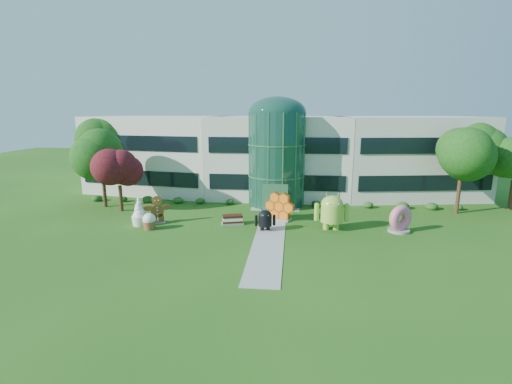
# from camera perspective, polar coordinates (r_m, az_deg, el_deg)

# --- Properties ---
(ground) EXTENTS (140.00, 140.00, 0.00)m
(ground) POSITION_cam_1_polar(r_m,az_deg,el_deg) (29.13, 1.98, -7.58)
(ground) COLOR #215114
(ground) RESTS_ON ground
(building) EXTENTS (46.00, 15.00, 9.30)m
(building) POSITION_cam_1_polar(r_m,az_deg,el_deg) (45.68, 3.55, 5.66)
(building) COLOR beige
(building) RESTS_ON ground
(atrium) EXTENTS (6.00, 6.00, 9.80)m
(atrium) POSITION_cam_1_polar(r_m,az_deg,el_deg) (39.70, 3.21, 5.03)
(atrium) COLOR #194738
(atrium) RESTS_ON ground
(walkway) EXTENTS (2.40, 20.00, 0.04)m
(walkway) POSITION_cam_1_polar(r_m,az_deg,el_deg) (31.01, 2.23, -6.30)
(walkway) COLOR #9E9E93
(walkway) RESTS_ON ground
(tree_red) EXTENTS (4.00, 4.00, 6.00)m
(tree_red) POSITION_cam_1_polar(r_m,az_deg,el_deg) (39.50, -20.25, 1.46)
(tree_red) COLOR #3F0C14
(tree_red) RESTS_ON ground
(trees_backdrop) EXTENTS (52.00, 8.00, 8.40)m
(trees_backdrop) POSITION_cam_1_polar(r_m,az_deg,el_deg) (40.78, 3.26, 4.23)
(trees_backdrop) COLOR #124411
(trees_backdrop) RESTS_ON ground
(android_green) EXTENTS (3.26, 2.32, 3.50)m
(android_green) POSITION_cam_1_polar(r_m,az_deg,el_deg) (32.12, 11.58, -2.66)
(android_green) COLOR #96C53F
(android_green) RESTS_ON ground
(android_black) EXTENTS (2.04, 1.55, 2.10)m
(android_black) POSITION_cam_1_polar(r_m,az_deg,el_deg) (31.33, 1.42, -4.13)
(android_black) COLOR black
(android_black) RESTS_ON ground
(donut) EXTENTS (2.47, 2.08, 2.33)m
(donut) POSITION_cam_1_polar(r_m,az_deg,el_deg) (33.27, 21.24, -3.79)
(donut) COLOR #D75280
(donut) RESTS_ON ground
(gingerbread) EXTENTS (2.94, 1.94, 2.53)m
(gingerbread) POSITION_cam_1_polar(r_m,az_deg,el_deg) (34.61, -14.96, -2.58)
(gingerbread) COLOR brown
(gingerbread) RESTS_ON ground
(ice_cream_sandwich) EXTENTS (2.13, 1.45, 0.87)m
(ice_cream_sandwich) POSITION_cam_1_polar(r_m,az_deg,el_deg) (33.30, -3.63, -4.26)
(ice_cream_sandwich) COLOR black
(ice_cream_sandwich) RESTS_ON ground
(honeycomb) EXTENTS (3.19, 2.14, 2.36)m
(honeycomb) POSITION_cam_1_polar(r_m,az_deg,el_deg) (34.44, 3.68, -2.40)
(honeycomb) COLOR orange
(honeycomb) RESTS_ON ground
(froyo) EXTENTS (1.66, 1.66, 2.57)m
(froyo) POSITION_cam_1_polar(r_m,az_deg,el_deg) (34.31, -17.54, -2.84)
(froyo) COLOR white
(froyo) RESTS_ON ground
(cupcake) EXTENTS (1.50, 1.50, 1.43)m
(cupcake) POSITION_cam_1_polar(r_m,az_deg,el_deg) (33.06, -16.09, -4.33)
(cupcake) COLOR white
(cupcake) RESTS_ON ground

